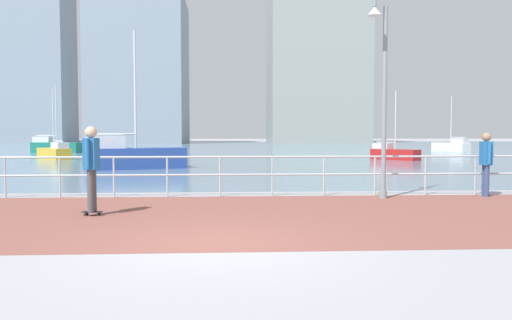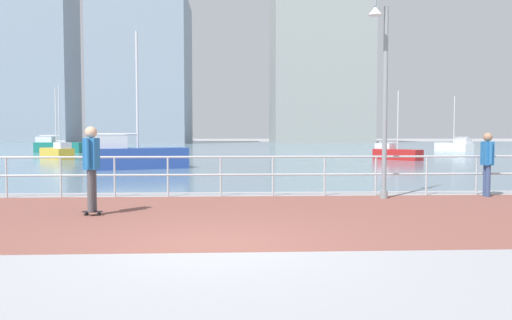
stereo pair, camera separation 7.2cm
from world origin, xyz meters
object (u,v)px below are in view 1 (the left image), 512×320
(lamppost, at_px, (382,80))
(sailboat_yellow, at_px, (393,153))
(skateboarder, at_px, (91,162))
(sailboat_teal, at_px, (55,152))
(bystander, at_px, (486,159))
(sailboat_blue, at_px, (132,156))
(sailboat_navy, at_px, (452,146))
(sailboat_red, at_px, (55,146))

(lamppost, bearing_deg, sailboat_yellow, 70.55)
(skateboarder, bearing_deg, sailboat_teal, 110.50)
(bystander, xyz_separation_m, sailboat_yellow, (3.69, 18.52, -0.59))
(bystander, relative_size, sailboat_blue, 0.26)
(sailboat_navy, distance_m, sailboat_red, 36.43)
(sailboat_yellow, bearing_deg, bystander, -101.27)
(bystander, bearing_deg, sailboat_teal, 131.77)
(sailboat_blue, bearing_deg, sailboat_yellow, 26.39)
(sailboat_navy, height_order, sailboat_red, sailboat_red)
(sailboat_blue, distance_m, sailboat_yellow, 16.91)
(sailboat_red, bearing_deg, sailboat_teal, -71.35)
(bystander, distance_m, sailboat_blue, 15.89)
(skateboarder, bearing_deg, lamppost, 18.69)
(lamppost, bearing_deg, sailboat_red, 120.84)
(sailboat_navy, bearing_deg, sailboat_red, -177.26)
(sailboat_navy, height_order, sailboat_teal, sailboat_navy)
(skateboarder, bearing_deg, sailboat_blue, 97.44)
(lamppost, xyz_separation_m, sailboat_red, (-19.10, 32.00, -2.49))
(lamppost, relative_size, bystander, 3.23)
(sailboat_blue, distance_m, sailboat_red, 23.21)
(lamppost, height_order, sailboat_red, sailboat_red)
(bystander, bearing_deg, sailboat_navy, 66.80)
(sailboat_yellow, bearing_deg, sailboat_blue, -153.61)
(sailboat_yellow, xyz_separation_m, sailboat_teal, (-22.02, 2.00, 0.03))
(lamppost, xyz_separation_m, sailboat_navy, (17.28, 33.74, -2.55))
(sailboat_navy, relative_size, sailboat_blue, 0.80)
(sailboat_blue, xyz_separation_m, sailboat_teal, (-6.87, 9.51, -0.17))
(sailboat_blue, bearing_deg, lamppost, -53.28)
(sailboat_yellow, xyz_separation_m, sailboat_red, (-25.77, 13.12, 0.14))
(sailboat_blue, bearing_deg, bystander, -43.85)
(bystander, height_order, sailboat_blue, sailboat_blue)
(lamppost, bearing_deg, skateboarder, -161.31)
(bystander, height_order, sailboat_teal, sailboat_teal)
(lamppost, relative_size, sailboat_teal, 1.17)
(lamppost, distance_m, sailboat_red, 37.35)
(sailboat_teal, bearing_deg, sailboat_red, 108.65)
(sailboat_blue, bearing_deg, sailboat_red, 117.25)
(sailboat_yellow, relative_size, sailboat_teal, 0.94)
(bystander, bearing_deg, sailboat_red, 124.91)
(skateboarder, distance_m, sailboat_yellow, 25.02)
(sailboat_teal, bearing_deg, sailboat_yellow, -5.18)
(bystander, distance_m, sailboat_teal, 27.52)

